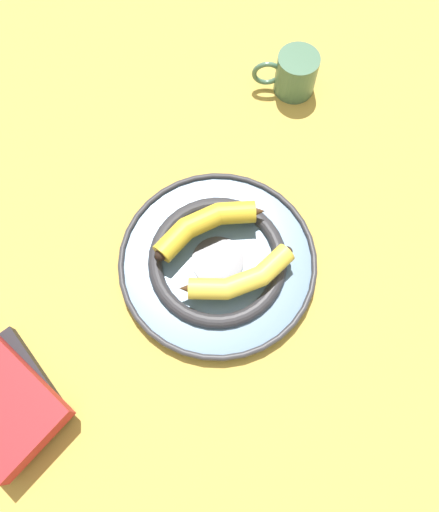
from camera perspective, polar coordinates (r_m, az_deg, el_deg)
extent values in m
plane|color=gold|center=(0.85, -0.01, -1.35)|extent=(2.80, 2.80, 0.00)
cylinder|color=slate|center=(0.84, 0.00, -0.69)|extent=(0.32, 0.32, 0.02)
torus|color=#2D2D33|center=(0.83, 0.00, -0.39)|extent=(0.23, 0.23, 0.02)
cylinder|color=#2D2D33|center=(0.83, 0.00, -0.46)|extent=(0.09, 0.09, 0.00)
torus|color=#333338|center=(0.83, 0.00, -0.43)|extent=(0.33, 0.33, 0.01)
cylinder|color=yellow|center=(0.78, -1.40, -3.77)|extent=(0.06, 0.07, 0.03)
cylinder|color=yellow|center=(0.79, 2.79, -3.05)|extent=(0.04, 0.06, 0.03)
cylinder|color=yellow|center=(0.80, 6.26, -0.90)|extent=(0.05, 0.07, 0.03)
sphere|color=yellow|center=(0.78, 0.78, -3.81)|extent=(0.03, 0.03, 0.03)
sphere|color=yellow|center=(0.79, 4.77, -2.30)|extent=(0.03, 0.03, 0.03)
cone|color=#472D19|center=(0.78, -3.57, -3.72)|extent=(0.04, 0.04, 0.03)
sphere|color=black|center=(0.81, 7.71, 0.47)|extent=(0.02, 0.02, 0.02)
cylinder|color=gold|center=(0.83, 2.02, 4.97)|extent=(0.06, 0.07, 0.04)
cylinder|color=gold|center=(0.82, -1.96, 4.01)|extent=(0.04, 0.06, 0.04)
cylinder|color=gold|center=(0.81, -5.28, 1.65)|extent=(0.06, 0.07, 0.04)
sphere|color=gold|center=(0.83, -0.07, 4.86)|extent=(0.04, 0.04, 0.04)
sphere|color=gold|center=(0.82, -3.86, 3.14)|extent=(0.04, 0.04, 0.04)
cone|color=#472D19|center=(0.83, 4.10, 5.09)|extent=(0.04, 0.04, 0.03)
sphere|color=black|center=(0.80, -6.72, 0.14)|extent=(0.02, 0.02, 0.02)
cube|color=black|center=(0.85, -22.99, -14.39)|extent=(0.19, 0.15, 0.03)
cube|color=white|center=(0.85, -23.14, -14.15)|extent=(0.19, 0.14, 0.02)
cylinder|color=#477056|center=(1.01, 8.76, 19.90)|extent=(0.08, 0.08, 0.08)
cylinder|color=#331C0F|center=(0.99, 9.03, 21.05)|extent=(0.06, 0.06, 0.00)
torus|color=#477056|center=(1.01, 5.46, 20.06)|extent=(0.03, 0.06, 0.06)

